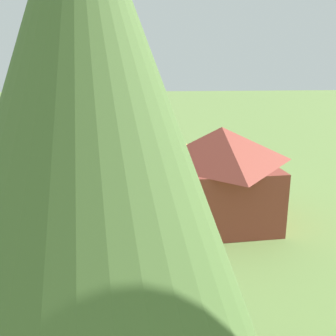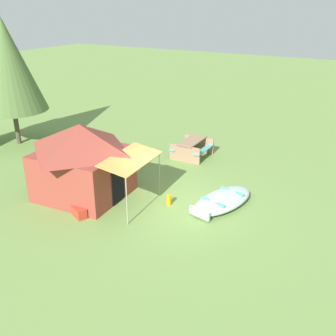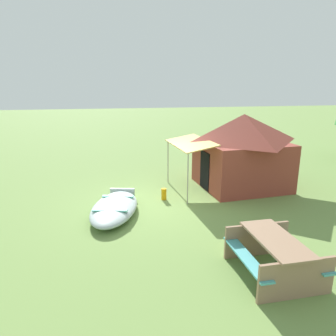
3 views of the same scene
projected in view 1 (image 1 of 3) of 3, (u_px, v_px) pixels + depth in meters
name	position (u px, v px, depth m)	size (l,w,h in m)	color
ground_plane	(175.00, 185.00, 13.79)	(80.00, 80.00, 0.00)	olive
beached_rowboat	(152.00, 169.00, 14.98)	(2.88, 1.83, 0.38)	#A7B8B6
canvas_cabin_tent	(220.00, 173.00, 10.43)	(3.07, 4.19, 2.60)	brown
picnic_table	(39.00, 189.00, 11.83)	(1.65, 1.44, 0.77)	#947257
cooler_box	(255.00, 202.00, 11.68)	(0.58, 0.30, 0.32)	#B73525
fuel_can	(178.00, 182.00, 13.53)	(0.16, 0.16, 0.37)	orange
pine_tree_back_left	(89.00, 127.00, 3.41)	(3.18, 3.18, 5.84)	#493E31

